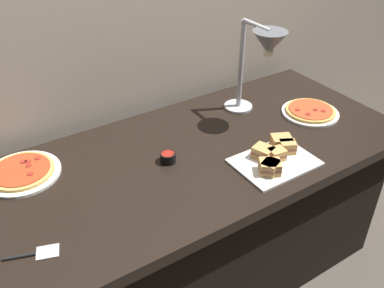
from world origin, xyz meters
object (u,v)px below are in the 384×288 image
Objects in this scene: pizza_plate_center at (22,172)px; sauce_cup_near at (168,157)px; pizza_plate_front at (310,112)px; sandwich_platter at (274,157)px; heat_lamp at (263,51)px; serving_spatula at (34,254)px.

sauce_cup_near is (0.53, -0.23, 0.01)m from pizza_plate_center.
sauce_cup_near is at bearing 177.50° from pizza_plate_front.
pizza_plate_front is 0.46m from sandwich_platter.
pizza_plate_front is 4.20× the size of sauce_cup_near.
pizza_plate_front is at bearing -20.97° from heat_lamp.
sauce_cup_near is 0.63m from serving_spatula.
heat_lamp is 1.21m from serving_spatula.
sauce_cup_near is at bearing 18.56° from serving_spatula.
serving_spatula is (-1.13, -0.27, -0.34)m from heat_lamp.
heat_lamp is at bearing 61.75° from sandwich_platter.
sauce_cup_near is at bearing -173.07° from heat_lamp.
heat_lamp is 1.64× the size of pizza_plate_front.
heat_lamp is at bearing -9.22° from pizza_plate_center.
sandwich_platter is (-0.16, -0.30, -0.32)m from heat_lamp.
pizza_plate_front is 1.33m from pizza_plate_center.
pizza_plate_front is 0.92× the size of pizza_plate_center.
pizza_plate_front reaches higher than serving_spatula.
heat_lamp is at bearing 6.93° from sauce_cup_near.
heat_lamp reaches higher than sandwich_platter.
sandwich_platter is (0.89, -0.47, 0.01)m from pizza_plate_center.
serving_spatula is at bearing -161.44° from sauce_cup_near.
pizza_plate_center is 0.58m from sauce_cup_near.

